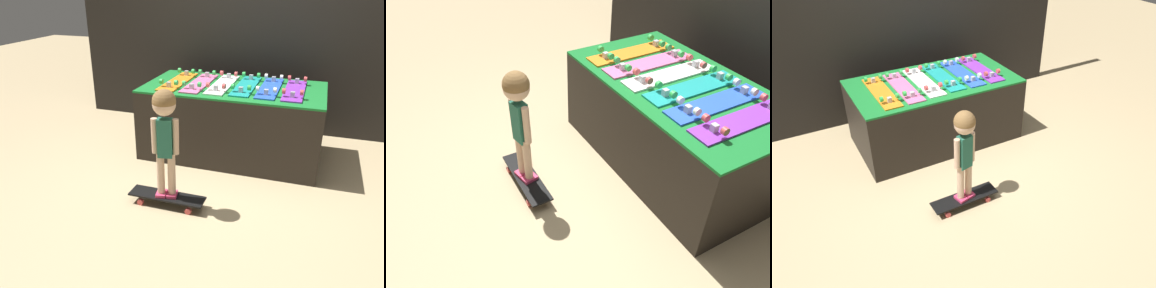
% 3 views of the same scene
% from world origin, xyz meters
% --- Properties ---
extents(ground_plane, '(16.00, 16.00, 0.00)m').
position_xyz_m(ground_plane, '(0.00, 0.00, 0.00)').
color(ground_plane, tan).
extents(back_wall, '(4.49, 0.10, 2.48)m').
position_xyz_m(back_wall, '(0.00, 1.52, 1.24)').
color(back_wall, black).
rests_on(back_wall, ground_plane).
extents(display_rack, '(1.82, 0.99, 0.75)m').
position_xyz_m(display_rack, '(0.00, 0.63, 0.37)').
color(display_rack, black).
rests_on(display_rack, ground_plane).
extents(skateboard_orange_on_rack, '(0.19, 0.80, 0.09)m').
position_xyz_m(skateboard_orange_on_rack, '(-0.61, 0.60, 0.76)').
color(skateboard_orange_on_rack, orange).
rests_on(skateboard_orange_on_rack, display_rack).
extents(skateboard_pink_on_rack, '(0.19, 0.80, 0.09)m').
position_xyz_m(skateboard_pink_on_rack, '(-0.36, 0.61, 0.76)').
color(skateboard_pink_on_rack, pink).
rests_on(skateboard_pink_on_rack, display_rack).
extents(skateboard_white_on_rack, '(0.19, 0.80, 0.09)m').
position_xyz_m(skateboard_white_on_rack, '(-0.12, 0.62, 0.76)').
color(skateboard_white_on_rack, white).
rests_on(skateboard_white_on_rack, display_rack).
extents(skateboard_teal_on_rack, '(0.19, 0.80, 0.09)m').
position_xyz_m(skateboard_teal_on_rack, '(0.12, 0.65, 0.76)').
color(skateboard_teal_on_rack, teal).
rests_on(skateboard_teal_on_rack, display_rack).
extents(skateboard_blue_on_rack, '(0.19, 0.80, 0.09)m').
position_xyz_m(skateboard_blue_on_rack, '(0.36, 0.64, 0.76)').
color(skateboard_blue_on_rack, blue).
rests_on(skateboard_blue_on_rack, display_rack).
extents(skateboard_purple_on_rack, '(0.19, 0.80, 0.09)m').
position_xyz_m(skateboard_purple_on_rack, '(0.61, 0.64, 0.76)').
color(skateboard_purple_on_rack, purple).
rests_on(skateboard_purple_on_rack, display_rack).
extents(skateboard_on_floor, '(0.65, 0.18, 0.09)m').
position_xyz_m(skateboard_on_floor, '(-0.27, -0.58, 0.07)').
color(skateboard_on_floor, black).
rests_on(skateboard_on_floor, ground_plane).
extents(child, '(0.22, 0.19, 0.92)m').
position_xyz_m(child, '(-0.27, -0.58, 0.73)').
color(child, '#E03D6B').
rests_on(child, skateboard_on_floor).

